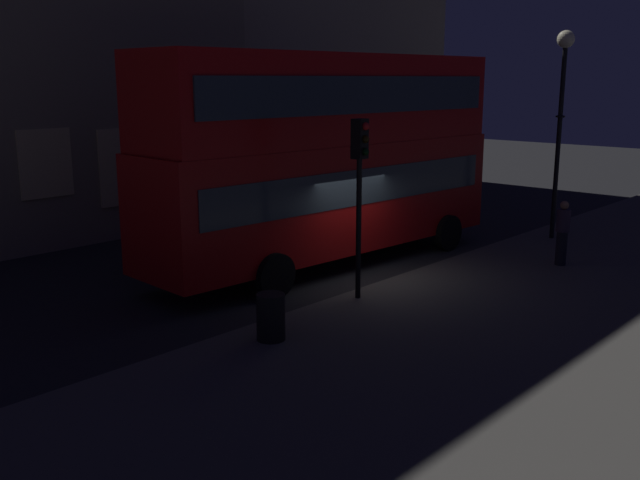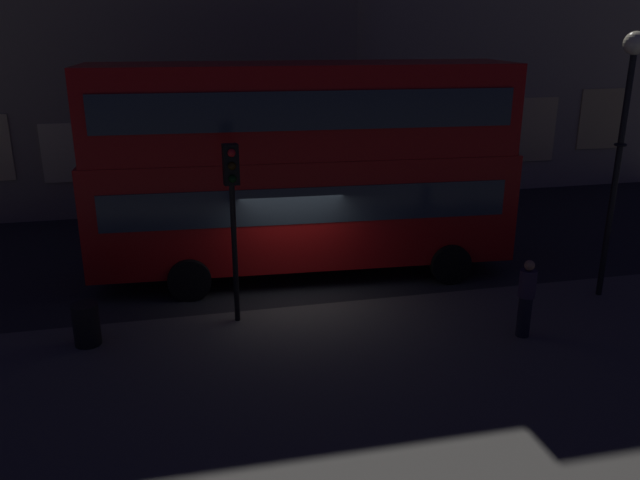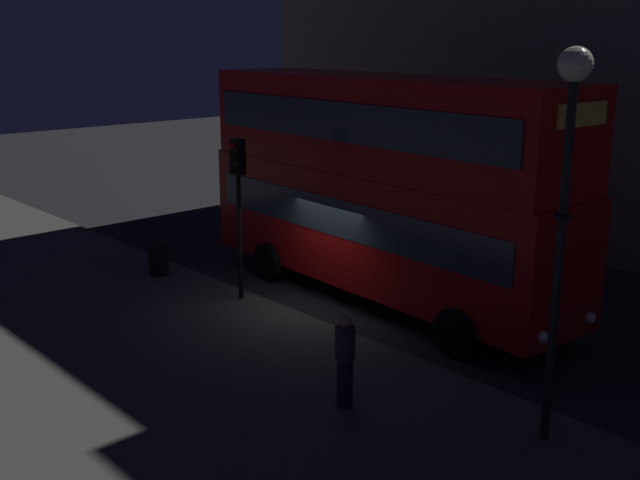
# 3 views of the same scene
# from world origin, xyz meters

# --- Properties ---
(ground_plane) EXTENTS (80.00, 80.00, 0.00)m
(ground_plane) POSITION_xyz_m (0.00, 0.00, 0.00)
(ground_plane) COLOR #232326
(sidewalk_slab) EXTENTS (44.00, 8.02, 0.12)m
(sidewalk_slab) POSITION_xyz_m (0.00, -4.71, 0.06)
(sidewalk_slab) COLOR #4C4944
(sidewalk_slab) RESTS_ON ground
(building_with_clock) EXTENTS (15.30, 9.14, 14.39)m
(building_with_clock) POSITION_xyz_m (-3.77, 12.94, 7.20)
(building_with_clock) COLOR tan
(building_with_clock) RESTS_ON ground
(double_decker_bus) EXTENTS (11.05, 3.27, 5.53)m
(double_decker_bus) POSITION_xyz_m (0.52, 1.60, 3.09)
(double_decker_bus) COLOR #B20F0F
(double_decker_bus) RESTS_ON ground
(traffic_light_near_kerb) EXTENTS (0.34, 0.37, 3.97)m
(traffic_light_near_kerb) POSITION_xyz_m (-1.54, -1.16, 2.97)
(traffic_light_near_kerb) COLOR black
(traffic_light_near_kerb) RESTS_ON sidewalk_slab
(street_lamp) EXTENTS (0.51, 0.51, 6.17)m
(street_lamp) POSITION_xyz_m (7.27, -1.64, 4.62)
(street_lamp) COLOR black
(street_lamp) RESTS_ON sidewalk_slab
(pedestrian) EXTENTS (0.35, 0.35, 1.71)m
(pedestrian) POSITION_xyz_m (4.30, -3.25, 1.00)
(pedestrian) COLOR black
(pedestrian) RESTS_ON sidewalk_slab
(litter_bin) EXTENTS (0.54, 0.54, 0.89)m
(litter_bin) POSITION_xyz_m (-4.68, -1.60, 0.57)
(litter_bin) COLOR black
(litter_bin) RESTS_ON sidewalk_slab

